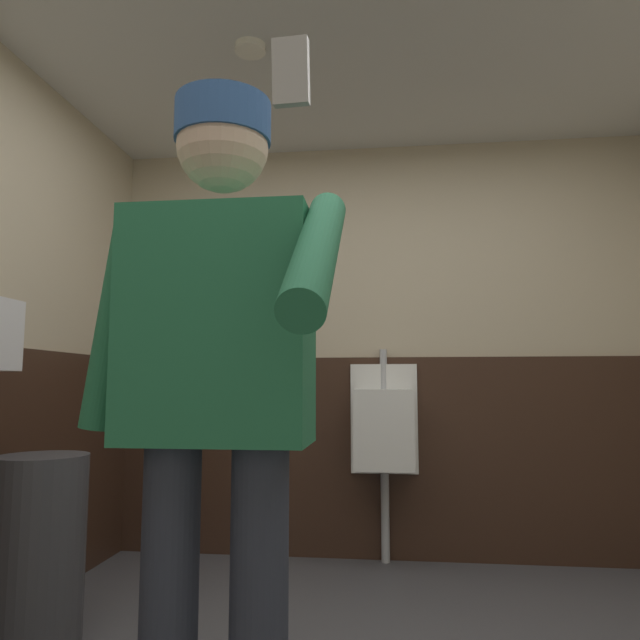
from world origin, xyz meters
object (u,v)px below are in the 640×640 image
(urinal_solo, at_px, (384,428))
(cell_phone, at_px, (291,72))
(trash_bin, at_px, (38,553))
(person, at_px, (217,372))

(urinal_solo, xyz_separation_m, cell_phone, (-0.12, -2.53, 0.76))
(urinal_solo, distance_m, trash_bin, 1.86)
(person, bearing_deg, trash_bin, 139.93)
(cell_phone, bearing_deg, urinal_solo, 90.37)
(urinal_solo, bearing_deg, person, -100.95)
(person, xyz_separation_m, trash_bin, (-0.95, 0.80, -0.68))
(urinal_solo, relative_size, cell_phone, 11.27)
(urinal_solo, distance_m, person, 2.08)
(cell_phone, height_order, trash_bin, cell_phone)
(person, relative_size, cell_phone, 15.98)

